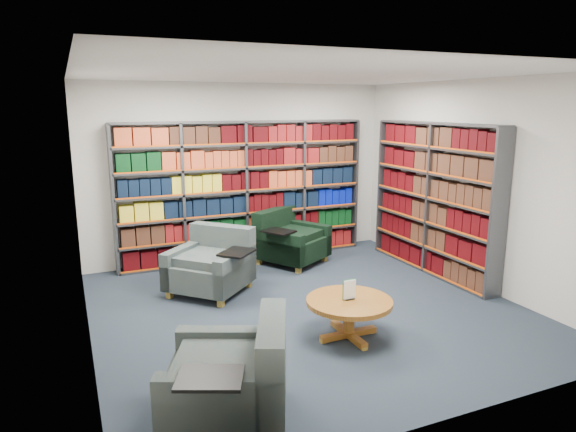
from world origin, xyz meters
name	(u,v)px	position (x,y,z in m)	size (l,w,h in m)	color
room_shell	(308,197)	(0.00, 0.00, 1.40)	(5.02, 5.02, 2.82)	#1A2331
bookshelf_back	(244,192)	(0.00, 2.34, 1.10)	(4.00, 0.28, 2.20)	#47494F
bookshelf_right	(434,199)	(2.34, 0.60, 1.10)	(0.28, 2.50, 2.20)	#47494F
chair_teal_left	(213,266)	(-0.88, 1.09, 0.34)	(1.31, 1.31, 0.85)	#00193F
chair_green_right	(288,241)	(0.55, 1.87, 0.33)	(1.25, 1.25, 0.83)	black
chair_teal_front	(238,381)	(-1.49, -1.84, 0.34)	(1.23, 1.25, 0.85)	#00193F
coffee_table	(349,307)	(0.06, -0.90, 0.35)	(0.92, 0.92, 0.65)	#9D5A21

